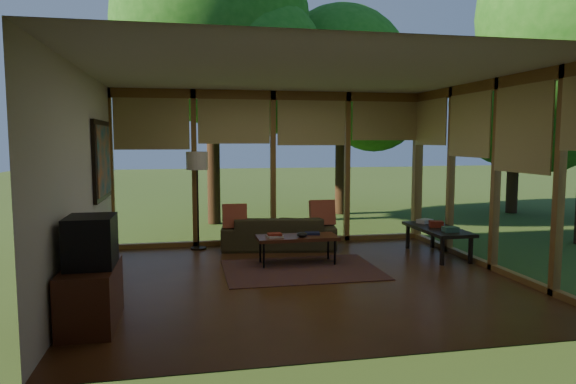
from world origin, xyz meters
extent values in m
plane|color=#593017|center=(0.00, 0.00, 0.00)|extent=(5.50, 5.50, 0.00)
plane|color=silver|center=(0.00, 0.00, 2.70)|extent=(5.50, 5.50, 0.00)
cube|color=silver|center=(-2.75, 0.00, 1.35)|extent=(0.04, 5.00, 2.70)
cube|color=silver|center=(0.00, -2.50, 1.35)|extent=(5.50, 0.04, 2.70)
cube|color=olive|center=(0.00, 2.50, 1.35)|extent=(5.50, 0.12, 2.70)
cube|color=olive|center=(2.75, 0.00, 1.35)|extent=(0.12, 5.00, 2.70)
plane|color=#395720|center=(8.00, 8.00, -0.01)|extent=(40.00, 40.00, 0.00)
cylinder|color=#362313|center=(-0.92, 4.97, 2.77)|extent=(0.28, 0.28, 5.54)
sphere|color=#195513|center=(-0.92, 4.97, 4.31)|extent=(4.25, 4.25, 4.25)
cylinder|color=#362313|center=(2.29, 5.93, 2.24)|extent=(0.28, 0.28, 4.48)
sphere|color=#195513|center=(2.29, 5.93, 3.48)|extent=(3.35, 3.35, 3.35)
cylinder|color=#362313|center=(6.39, 5.16, 1.79)|extent=(0.28, 0.28, 3.57)
sphere|color=#195513|center=(6.39, 5.16, 2.78)|extent=(3.21, 3.21, 3.21)
cube|color=brown|center=(0.07, 0.51, 0.01)|extent=(2.18, 1.55, 0.01)
imported|color=#3D371E|center=(0.01, 2.00, 0.28)|extent=(2.00, 1.03, 0.56)
cube|color=maroon|center=(-0.74, 1.95, 0.58)|extent=(0.40, 0.21, 0.42)
cube|color=maroon|center=(0.76, 1.95, 0.59)|extent=(0.43, 0.23, 0.45)
cube|color=beige|center=(-0.27, 0.81, 0.44)|extent=(0.26, 0.21, 0.03)
cube|color=maroon|center=(-0.27, 0.81, 0.47)|extent=(0.21, 0.16, 0.03)
cube|color=#161931|center=(0.33, 0.94, 0.44)|extent=(0.24, 0.20, 0.03)
ellipsoid|color=black|center=(0.13, 0.76, 0.46)|extent=(0.16, 0.16, 0.07)
cube|color=#542716|center=(-2.47, -1.22, 0.30)|extent=(0.50, 1.00, 0.60)
cube|color=black|center=(-2.45, -1.22, 0.85)|extent=(0.45, 0.55, 0.50)
cube|color=#37614C|center=(2.40, 0.58, 0.49)|extent=(0.22, 0.16, 0.08)
cube|color=maroon|center=(2.40, 1.03, 0.50)|extent=(0.25, 0.21, 0.10)
cube|color=beige|center=(2.40, 1.43, 0.49)|extent=(0.29, 0.26, 0.07)
cylinder|color=black|center=(-1.33, 2.23, 0.01)|extent=(0.26, 0.26, 0.03)
cylinder|color=black|center=(-1.33, 2.23, 0.79)|extent=(0.03, 0.03, 1.52)
cylinder|color=beige|center=(-1.33, 2.23, 1.50)|extent=(0.36, 0.36, 0.30)
cube|color=#542716|center=(0.08, 0.86, 0.40)|extent=(1.20, 0.50, 0.05)
cylinder|color=black|center=(-0.45, 0.68, 0.19)|extent=(0.03, 0.03, 0.38)
cylinder|color=black|center=(0.61, 0.68, 0.19)|extent=(0.03, 0.03, 0.38)
cylinder|color=black|center=(-0.45, 1.04, 0.19)|extent=(0.03, 0.03, 0.38)
cylinder|color=black|center=(0.61, 1.04, 0.19)|extent=(0.03, 0.03, 0.38)
cube|color=black|center=(2.40, 0.98, 0.43)|extent=(0.60, 1.40, 0.05)
cube|color=black|center=(2.17, 0.38, 0.20)|extent=(0.05, 0.05, 0.40)
cube|color=black|center=(2.63, 0.38, 0.20)|extent=(0.05, 0.05, 0.40)
cube|color=black|center=(2.17, 1.58, 0.20)|extent=(0.05, 0.05, 0.40)
cube|color=black|center=(2.63, 1.58, 0.20)|extent=(0.05, 0.05, 0.40)
cube|color=black|center=(-2.72, 1.40, 1.55)|extent=(0.05, 1.35, 1.15)
cube|color=#1A6178|center=(-2.69, 1.40, 1.55)|extent=(0.02, 1.20, 1.00)
camera|label=1|loc=(-1.52, -6.47, 1.84)|focal=32.00mm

